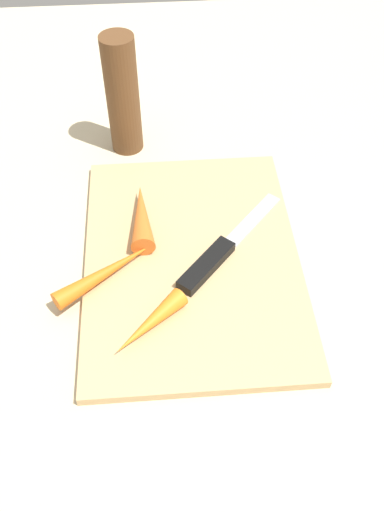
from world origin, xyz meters
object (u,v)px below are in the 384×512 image
(carrot_longest, at_px, (107,271))
(pepper_grinder, at_px, (123,96))
(carrot_medium, at_px, (142,215))
(carrot_shortest, at_px, (150,323))
(cutting_board, at_px, (192,259))
(knife, at_px, (213,259))

(carrot_longest, height_order, pepper_grinder, pepper_grinder)
(carrot_medium, xyz_separation_m, carrot_shortest, (-0.16, -0.01, -0.00))
(cutting_board, distance_m, carrot_longest, 0.11)
(carrot_longest, bearing_deg, carrot_shortest, -93.33)
(pepper_grinder, bearing_deg, carrot_medium, -173.73)
(carrot_shortest, distance_m, pepper_grinder, 0.34)
(cutting_board, relative_size, knife, 2.21)
(carrot_medium, distance_m, pepper_grinder, 0.19)
(pepper_grinder, bearing_deg, knife, -157.22)
(carrot_medium, bearing_deg, carrot_shortest, -179.22)
(carrot_medium, bearing_deg, knife, -131.45)
(carrot_longest, height_order, carrot_medium, carrot_medium)
(knife, distance_m, carrot_medium, 0.11)
(carrot_shortest, bearing_deg, pepper_grinder, -129.01)
(cutting_board, distance_m, carrot_shortest, 0.12)
(cutting_board, bearing_deg, carrot_shortest, 152.14)
(knife, relative_size, carrot_medium, 1.51)
(carrot_shortest, relative_size, pepper_grinder, 0.56)
(pepper_grinder, bearing_deg, carrot_shortest, -175.72)
(carrot_longest, distance_m, pepper_grinder, 0.27)
(carrot_shortest, bearing_deg, cutting_board, -161.16)
(cutting_board, height_order, knife, knife)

